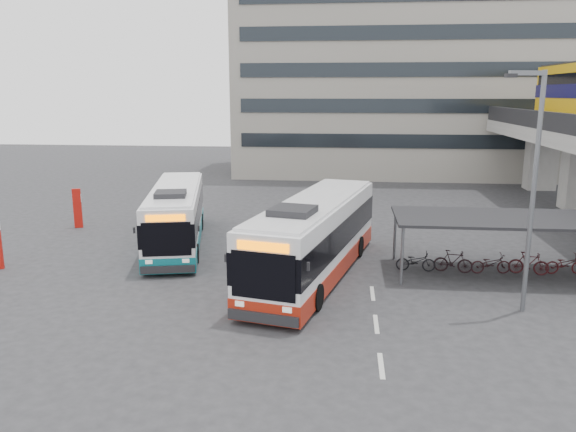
# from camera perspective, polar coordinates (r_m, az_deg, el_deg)

# --- Properties ---
(ground) EXTENTS (120.00, 120.00, 0.00)m
(ground) POSITION_cam_1_polar(r_m,az_deg,el_deg) (22.47, 2.14, -7.64)
(ground) COLOR #28282B
(ground) RESTS_ON ground
(bike_shelter) EXTENTS (10.00, 4.00, 2.54)m
(bike_shelter) POSITION_cam_1_polar(r_m,az_deg,el_deg) (25.85, 21.74, -2.50)
(bike_shelter) COLOR #595B60
(bike_shelter) RESTS_ON ground
(office_block) EXTENTS (30.00, 15.00, 25.00)m
(office_block) POSITION_cam_1_polar(r_m,az_deg,el_deg) (57.45, 11.08, 16.99)
(office_block) COLOR gray
(office_block) RESTS_ON ground
(road_markings) EXTENTS (0.15, 7.60, 0.01)m
(road_markings) POSITION_cam_1_polar(r_m,az_deg,el_deg) (19.67, 8.95, -10.78)
(road_markings) COLOR beige
(road_markings) RESTS_ON ground
(bus_main) EXTENTS (5.27, 12.32, 3.56)m
(bus_main) POSITION_cam_1_polar(r_m,az_deg,el_deg) (23.90, 2.76, -2.25)
(bus_main) COLOR white
(bus_main) RESTS_ON ground
(bus_teal) EXTENTS (4.75, 11.25, 3.25)m
(bus_teal) POSITION_cam_1_polar(r_m,az_deg,el_deg) (29.43, -11.26, 0.03)
(bus_teal) COLOR white
(bus_teal) RESTS_ON ground
(pedestrian) EXTENTS (0.75, 0.83, 1.90)m
(pedestrian) POSITION_cam_1_polar(r_m,az_deg,el_deg) (20.62, 0.83, -6.69)
(pedestrian) COLOR black
(pedestrian) RESTS_ON ground
(lamp_post) EXTENTS (1.45, 0.57, 8.44)m
(lamp_post) POSITION_cam_1_polar(r_m,az_deg,el_deg) (20.98, 23.52, 3.47)
(lamp_post) COLOR #595B60
(lamp_post) RESTS_ON ground
(sign_totem_north) EXTENTS (0.49, 0.26, 2.30)m
(sign_totem_north) POSITION_cam_1_polar(r_m,az_deg,el_deg) (34.72, -20.61, 0.81)
(sign_totem_north) COLOR #B1110A
(sign_totem_north) RESTS_ON ground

